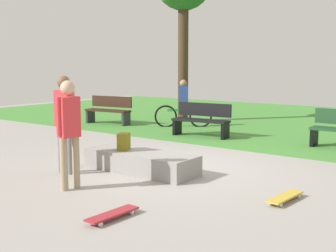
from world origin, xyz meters
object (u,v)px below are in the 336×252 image
(concrete_ledge, at_px, (141,162))
(skateboard_spare, at_px, (285,197))
(park_bench_near_path, at_px, (109,109))
(park_bench_far_left, at_px, (202,119))
(skater_watching, at_px, (65,116))
(skater_performing_trick, at_px, (69,126))
(backpack_on_ledge, at_px, (124,142))
(cyclist_on_bicycle, at_px, (183,107))
(skateboard_by_ledge, at_px, (112,214))

(concrete_ledge, relative_size, skateboard_spare, 2.73)
(concrete_ledge, bearing_deg, park_bench_near_path, 139.37)
(concrete_ledge, distance_m, park_bench_far_left, 4.30)
(park_bench_near_path, bearing_deg, concrete_ledge, -40.63)
(skater_watching, bearing_deg, skater_performing_trick, -36.61)
(skater_performing_trick, distance_m, park_bench_far_left, 5.80)
(park_bench_near_path, bearing_deg, backpack_on_ledge, -43.08)
(concrete_ledge, distance_m, skateboard_spare, 2.87)
(park_bench_near_path, bearing_deg, park_bench_far_left, -5.01)
(park_bench_far_left, bearing_deg, cyclist_on_bicycle, 140.43)
(skater_watching, bearing_deg, park_bench_near_path, 127.91)
(skater_performing_trick, relative_size, park_bench_far_left, 1.05)
(concrete_ledge, relative_size, skateboard_by_ledge, 2.75)
(skater_performing_trick, bearing_deg, skater_watching, 143.39)
(skater_watching, relative_size, skateboard_spare, 2.19)
(concrete_ledge, xyz_separation_m, skateboard_by_ledge, (1.38, -2.18, -0.12))
(skater_watching, distance_m, park_bench_far_left, 5.06)
(skater_performing_trick, xyz_separation_m, skateboard_spare, (2.99, 1.45, -0.95))
(skateboard_spare, height_order, park_bench_far_left, park_bench_far_left)
(skateboard_by_ledge, bearing_deg, skater_watching, 152.25)
(backpack_on_ledge, xyz_separation_m, cyclist_on_bicycle, (-2.42, 5.38, 0.10))
(cyclist_on_bicycle, bearing_deg, skater_watching, -74.00)
(park_bench_near_path, height_order, cyclist_on_bicycle, cyclist_on_bicycle)
(concrete_ledge, bearing_deg, skateboard_spare, -2.43)
(park_bench_far_left, distance_m, cyclist_on_bicycle, 1.94)
(concrete_ledge, distance_m, backpack_on_ledge, 0.50)
(skateboard_spare, bearing_deg, cyclist_on_bicycle, 136.03)
(skater_watching, xyz_separation_m, skateboard_by_ledge, (2.37, -1.25, -0.98))
(skateboard_spare, bearing_deg, skateboard_by_ledge, -125.76)
(skater_performing_trick, distance_m, cyclist_on_bicycle, 7.40)
(concrete_ledge, relative_size, park_bench_far_left, 1.35)
(backpack_on_ledge, height_order, park_bench_near_path, park_bench_near_path)
(concrete_ledge, height_order, skateboard_by_ledge, concrete_ledge)
(skateboard_by_ledge, xyz_separation_m, skateboard_spare, (1.48, 2.05, 0.00))
(skater_performing_trick, bearing_deg, concrete_ledge, 85.48)
(skater_performing_trick, height_order, skater_watching, skater_watching)
(skater_watching, height_order, cyclist_on_bicycle, skater_watching)
(skateboard_by_ledge, distance_m, skateboard_spare, 2.53)
(skater_performing_trick, relative_size, skateboard_spare, 2.13)
(skater_performing_trick, bearing_deg, backpack_on_ledge, 99.01)
(skateboard_spare, xyz_separation_m, park_bench_near_path, (-8.02, 4.55, 0.42))
(skateboard_spare, xyz_separation_m, cyclist_on_bicycle, (-5.64, 5.44, 0.57))
(skater_watching, bearing_deg, concrete_ledge, 43.09)
(concrete_ledge, height_order, skater_watching, skater_watching)
(backpack_on_ledge, xyz_separation_m, skater_performing_trick, (0.24, -1.51, 0.48))
(skater_watching, relative_size, park_bench_near_path, 1.08)
(park_bench_far_left, bearing_deg, skater_performing_trick, -78.34)
(cyclist_on_bicycle, bearing_deg, concrete_ledge, -62.40)
(skater_performing_trick, xyz_separation_m, cyclist_on_bicycle, (-2.66, 6.89, -0.38))
(skateboard_spare, relative_size, park_bench_far_left, 0.50)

